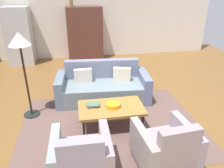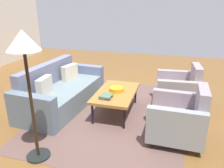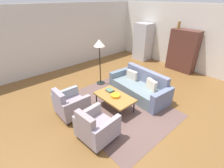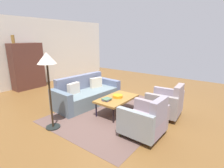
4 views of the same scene
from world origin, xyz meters
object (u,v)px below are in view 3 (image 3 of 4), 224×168
object	(u,v)px
armchair_right	(95,128)
fruit_bowl	(115,96)
refrigerator	(143,42)
armchair_left	(70,105)
cabinet	(183,51)
couch	(140,87)
floor_lamp	(99,47)
coffee_table	(115,97)
vase_tall	(179,25)
book_stack	(110,90)

from	to	relation	value
armchair_right	fruit_bowl	bearing A→B (deg)	111.02
refrigerator	armchair_right	bearing A→B (deg)	-61.08
armchair_left	refrigerator	distance (m)	5.63
refrigerator	cabinet	bearing A→B (deg)	2.79
couch	refrigerator	bearing A→B (deg)	-47.57
refrigerator	floor_lamp	distance (m)	3.59
armchair_right	floor_lamp	distance (m)	3.06
coffee_table	armchair_left	distance (m)	1.31
fruit_bowl	vase_tall	size ratio (longest dim) A/B	0.92
cabinet	couch	bearing A→B (deg)	-86.38
cabinet	fruit_bowl	bearing A→B (deg)	-86.97
fruit_bowl	refrigerator	distance (m)	4.80
couch	vase_tall	xyz separation A→B (m)	(-0.59, 3.07, 1.66)
armchair_right	refrigerator	xyz separation A→B (m)	(-2.94, 5.32, 0.58)
armchair_left	coffee_table	bearing A→B (deg)	63.77
couch	fruit_bowl	xyz separation A→B (m)	(0.03, -1.19, 0.18)
vase_tall	book_stack	bearing A→B (deg)	-86.35
refrigerator	floor_lamp	world-z (taller)	refrigerator
armchair_right	floor_lamp	xyz separation A→B (m)	(-2.17, 1.85, 1.10)
book_stack	refrigerator	xyz separation A→B (m)	(-2.01, 4.06, 0.46)
armchair_right	refrigerator	size ratio (longest dim) A/B	0.48
armchair_right	fruit_bowl	distance (m)	1.30
floor_lamp	armchair_left	bearing A→B (deg)	-62.61
cabinet	floor_lamp	world-z (taller)	cabinet
coffee_table	armchair_left	bearing A→B (deg)	-117.27
fruit_bowl	armchair_left	bearing A→B (deg)	-118.69
armchair_right	vase_tall	bearing A→B (deg)	97.45
armchair_right	cabinet	size ratio (longest dim) A/B	0.49
fruit_bowl	refrigerator	world-z (taller)	refrigerator
armchair_left	book_stack	size ratio (longest dim) A/B	3.43
coffee_table	cabinet	bearing A→B (deg)	92.53
fruit_bowl	book_stack	distance (m)	0.37
armchair_left	fruit_bowl	distance (m)	1.34
refrigerator	floor_lamp	xyz separation A→B (m)	(0.77, -3.47, 0.52)
book_stack	floor_lamp	size ratio (longest dim) A/B	0.15
cabinet	floor_lamp	bearing A→B (deg)	-111.04
armchair_right	refrigerator	world-z (taller)	refrigerator
armchair_right	coffee_table	bearing A→B (deg)	112.48
coffee_table	fruit_bowl	distance (m)	0.08
couch	cabinet	bearing A→B (deg)	-82.21
fruit_bowl	cabinet	bearing A→B (deg)	93.03
couch	fruit_bowl	distance (m)	1.20
armchair_left	cabinet	xyz separation A→B (m)	(0.41, 5.42, 0.56)
armchair_right	vase_tall	world-z (taller)	vase_tall
armchair_left	armchair_right	size ratio (longest dim) A/B	1.00
coffee_table	couch	bearing A→B (deg)	89.70
book_stack	cabinet	size ratio (longest dim) A/B	0.14
couch	cabinet	distance (m)	3.14
couch	refrigerator	distance (m)	3.83
book_stack	fruit_bowl	bearing A→B (deg)	-14.63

